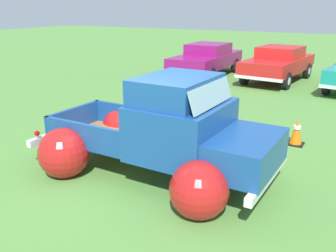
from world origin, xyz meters
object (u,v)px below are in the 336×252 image
object	(u,v)px
show_car_1	(278,62)
lane_cone_0	(297,132)
lane_cone_1	(194,116)
vintage_pickup_truck	(169,139)
show_car_0	(207,58)

from	to	relation	value
show_car_1	lane_cone_0	distance (m)	7.73
show_car_1	lane_cone_1	bearing A→B (deg)	2.88
show_car_1	lane_cone_0	xyz separation A→B (m)	(2.22, -7.39, -0.47)
vintage_pickup_truck	lane_cone_1	distance (m)	3.04
show_car_1	lane_cone_0	bearing A→B (deg)	22.45
show_car_1	show_car_0	bearing A→B (deg)	-78.92
vintage_pickup_truck	show_car_1	bearing A→B (deg)	94.14
lane_cone_0	show_car_0	bearing A→B (deg)	126.96
show_car_1	lane_cone_1	xyz separation A→B (m)	(-0.37, -7.43, -0.47)
show_car_1	lane_cone_1	world-z (taller)	show_car_1
show_car_0	show_car_1	xyz separation A→B (m)	(3.12, 0.29, -0.00)
vintage_pickup_truck	show_car_1	world-z (taller)	vintage_pickup_truck
lane_cone_0	lane_cone_1	xyz separation A→B (m)	(-2.59, -0.03, 0.00)
lane_cone_0	lane_cone_1	world-z (taller)	same
lane_cone_1	show_car_1	bearing A→B (deg)	87.15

